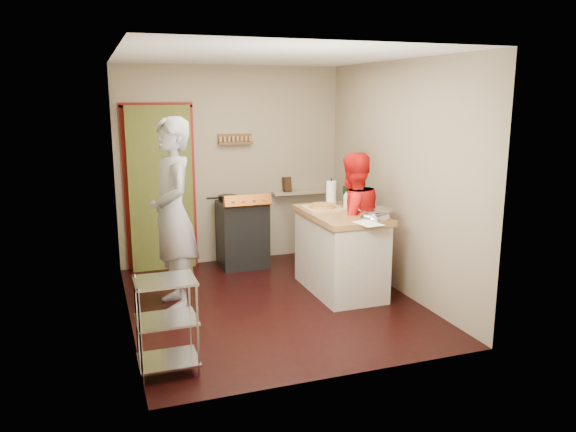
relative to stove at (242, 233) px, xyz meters
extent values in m
plane|color=black|center=(-0.05, -1.42, -0.45)|extent=(3.50, 3.50, 0.00)
cube|color=gray|center=(-0.05, 0.33, 0.85)|extent=(3.00, 0.04, 2.60)
cube|color=#565B23|center=(-1.00, 0.38, 0.60)|extent=(0.80, 0.40, 2.10)
cube|color=maroon|center=(-1.42, 0.31, 0.60)|extent=(0.06, 0.06, 2.10)
cube|color=maroon|center=(-0.58, 0.31, 0.60)|extent=(0.06, 0.06, 2.10)
cube|color=maroon|center=(-1.00, 0.31, 1.65)|extent=(0.90, 0.06, 0.06)
cube|color=brown|center=(0.00, 0.28, 1.15)|extent=(0.46, 0.09, 0.03)
cube|color=brown|center=(0.00, 0.32, 1.21)|extent=(0.46, 0.02, 0.12)
cube|color=olive|center=(0.00, 0.28, 1.21)|extent=(0.42, 0.04, 0.07)
cube|color=gray|center=(0.90, 0.23, 0.45)|extent=(0.80, 0.18, 0.04)
cube|color=black|center=(0.70, 0.23, 0.57)|extent=(0.10, 0.14, 0.22)
cube|color=gray|center=(-1.55, -1.42, 0.85)|extent=(0.04, 3.50, 2.60)
cube|color=gray|center=(1.45, -1.42, 0.85)|extent=(0.04, 3.50, 2.60)
cube|color=white|center=(-0.05, -1.42, 2.16)|extent=(3.00, 3.50, 0.02)
cube|color=black|center=(0.00, 0.01, -0.05)|extent=(0.60, 0.55, 0.80)
cube|color=black|center=(0.00, 0.01, 0.38)|extent=(0.60, 0.55, 0.06)
cube|color=#8F4314|center=(0.00, -0.27, 0.47)|extent=(0.60, 0.15, 0.17)
cylinder|color=black|center=(-0.15, 0.14, 0.46)|extent=(0.26, 0.26, 0.05)
cylinder|color=silver|center=(-1.55, -2.80, -0.05)|extent=(0.02, 0.02, 0.80)
cylinder|color=silver|center=(-1.11, -2.80, -0.05)|extent=(0.02, 0.02, 0.80)
cylinder|color=silver|center=(-1.55, -2.44, -0.05)|extent=(0.02, 0.02, 0.80)
cylinder|color=silver|center=(-1.11, -2.44, -0.05)|extent=(0.02, 0.02, 0.80)
cube|color=silver|center=(-1.33, -2.62, -0.35)|extent=(0.48, 0.40, 0.02)
cube|color=silver|center=(-1.33, -2.62, 0.00)|extent=(0.48, 0.40, 0.02)
cube|color=silver|center=(-1.33, -2.62, 0.33)|extent=(0.48, 0.40, 0.02)
cube|color=beige|center=(0.80, -1.32, -0.01)|extent=(0.67, 1.17, 0.87)
cube|color=#9B6A3B|center=(0.80, -1.32, 0.45)|extent=(0.73, 1.24, 0.06)
cube|color=tan|center=(0.67, -1.11, 0.49)|extent=(0.40, 0.40, 0.02)
cylinder|color=#C0763C|center=(0.67, -1.11, 0.52)|extent=(0.32, 0.32, 0.02)
ellipsoid|color=silver|center=(0.98, -1.77, 0.54)|extent=(0.35, 0.35, 0.11)
cylinder|color=white|center=(0.88, -0.87, 0.62)|extent=(0.12, 0.12, 0.28)
cylinder|color=silver|center=(0.92, -1.20, 0.57)|extent=(0.06, 0.06, 0.17)
cube|color=white|center=(0.82, -1.95, 0.48)|extent=(0.24, 0.32, 0.00)
cylinder|color=black|center=(1.09, -0.91, 0.64)|extent=(0.08, 0.08, 0.31)
cylinder|color=black|center=(1.11, -0.95, 0.64)|extent=(0.08, 0.08, 0.31)
cylinder|color=black|center=(1.05, -0.91, 0.64)|extent=(0.08, 0.08, 0.31)
imported|color=#A4A3A8|center=(-1.05, -1.17, 0.56)|extent=(0.55, 0.77, 2.01)
imported|color=red|center=(0.95, -1.30, 0.35)|extent=(0.86, 0.72, 1.59)
camera|label=1|loc=(-1.82, -6.95, 1.77)|focal=35.00mm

